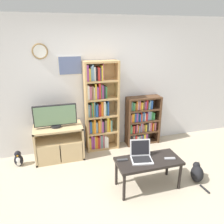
{
  "coord_description": "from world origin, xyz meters",
  "views": [
    {
      "loc": [
        -0.94,
        -2.26,
        2.28
      ],
      "look_at": [
        0.01,
        1.02,
        1.04
      ],
      "focal_mm": 35.0,
      "sensor_mm": 36.0,
      "label": 1
    }
  ],
  "objects_px": {
    "laptop": "(141,155)",
    "remote_far_from_laptop": "(122,160)",
    "bookshelf_tall": "(100,109)",
    "television": "(55,116)",
    "cat": "(197,173)",
    "tv_stand": "(59,142)",
    "bookshelf_short": "(141,121)",
    "remote_near_laptop": "(170,158)",
    "coffee_table": "(148,163)",
    "penguin_figurine": "(19,159)"
  },
  "relations": [
    {
      "from": "bookshelf_tall",
      "to": "remote_near_laptop",
      "type": "distance_m",
      "value": 1.69
    },
    {
      "from": "television",
      "to": "bookshelf_tall",
      "type": "bearing_deg",
      "value": 10.95
    },
    {
      "from": "tv_stand",
      "to": "television",
      "type": "distance_m",
      "value": 0.54
    },
    {
      "from": "bookshelf_tall",
      "to": "penguin_figurine",
      "type": "relative_size",
      "value": 6.1
    },
    {
      "from": "television",
      "to": "cat",
      "type": "distance_m",
      "value": 2.61
    },
    {
      "from": "bookshelf_tall",
      "to": "coffee_table",
      "type": "height_order",
      "value": "bookshelf_tall"
    },
    {
      "from": "bookshelf_short",
      "to": "laptop",
      "type": "height_order",
      "value": "bookshelf_short"
    },
    {
      "from": "cat",
      "to": "remote_far_from_laptop",
      "type": "bearing_deg",
      "value": -170.87
    },
    {
      "from": "bookshelf_tall",
      "to": "penguin_figurine",
      "type": "distance_m",
      "value": 1.75
    },
    {
      "from": "laptop",
      "to": "remote_near_laptop",
      "type": "distance_m",
      "value": 0.44
    },
    {
      "from": "television",
      "to": "bookshelf_tall",
      "type": "relative_size",
      "value": 0.43
    },
    {
      "from": "tv_stand",
      "to": "remote_far_from_laptop",
      "type": "xyz_separation_m",
      "value": [
        0.87,
        -1.15,
        0.16
      ]
    },
    {
      "from": "laptop",
      "to": "remote_far_from_laptop",
      "type": "distance_m",
      "value": 0.29
    },
    {
      "from": "bookshelf_tall",
      "to": "television",
      "type": "bearing_deg",
      "value": -169.05
    },
    {
      "from": "coffee_table",
      "to": "remote_near_laptop",
      "type": "relative_size",
      "value": 5.93
    },
    {
      "from": "coffee_table",
      "to": "penguin_figurine",
      "type": "xyz_separation_m",
      "value": [
        -1.99,
        1.18,
        -0.29
      ]
    },
    {
      "from": "coffee_table",
      "to": "remote_near_laptop",
      "type": "distance_m",
      "value": 0.33
    },
    {
      "from": "tv_stand",
      "to": "penguin_figurine",
      "type": "xyz_separation_m",
      "value": [
        -0.74,
        -0.07,
        -0.19
      ]
    },
    {
      "from": "cat",
      "to": "penguin_figurine",
      "type": "relative_size",
      "value": 1.61
    },
    {
      "from": "bookshelf_tall",
      "to": "remote_near_laptop",
      "type": "bearing_deg",
      "value": -63.38
    },
    {
      "from": "bookshelf_short",
      "to": "cat",
      "type": "height_order",
      "value": "bookshelf_short"
    },
    {
      "from": "television",
      "to": "laptop",
      "type": "distance_m",
      "value": 1.7
    },
    {
      "from": "bookshelf_tall",
      "to": "penguin_figurine",
      "type": "height_order",
      "value": "bookshelf_tall"
    },
    {
      "from": "remote_near_laptop",
      "to": "tv_stand",
      "type": "bearing_deg",
      "value": -116.05
    },
    {
      "from": "remote_near_laptop",
      "to": "remote_far_from_laptop",
      "type": "xyz_separation_m",
      "value": [
        -0.7,
        0.16,
        0.0
      ]
    },
    {
      "from": "coffee_table",
      "to": "penguin_figurine",
      "type": "height_order",
      "value": "coffee_table"
    },
    {
      "from": "coffee_table",
      "to": "remote_near_laptop",
      "type": "xyz_separation_m",
      "value": [
        0.32,
        -0.07,
        0.07
      ]
    },
    {
      "from": "coffee_table",
      "to": "remote_near_laptop",
      "type": "bearing_deg",
      "value": -11.92
    },
    {
      "from": "tv_stand",
      "to": "penguin_figurine",
      "type": "height_order",
      "value": "tv_stand"
    },
    {
      "from": "tv_stand",
      "to": "coffee_table",
      "type": "distance_m",
      "value": 1.77
    },
    {
      "from": "remote_far_from_laptop",
      "to": "cat",
      "type": "bearing_deg",
      "value": -91.32
    },
    {
      "from": "tv_stand",
      "to": "bookshelf_tall",
      "type": "height_order",
      "value": "bookshelf_tall"
    },
    {
      "from": "television",
      "to": "penguin_figurine",
      "type": "xyz_separation_m",
      "value": [
        -0.71,
        -0.06,
        -0.74
      ]
    },
    {
      "from": "laptop",
      "to": "remote_far_from_laptop",
      "type": "height_order",
      "value": "laptop"
    },
    {
      "from": "tv_stand",
      "to": "cat",
      "type": "xyz_separation_m",
      "value": [
        2.09,
        -1.34,
        -0.19
      ]
    },
    {
      "from": "laptop",
      "to": "cat",
      "type": "relative_size",
      "value": 0.76
    },
    {
      "from": "television",
      "to": "remote_near_laptop",
      "type": "xyz_separation_m",
      "value": [
        1.6,
        -1.31,
        -0.38
      ]
    },
    {
      "from": "laptop",
      "to": "penguin_figurine",
      "type": "height_order",
      "value": "laptop"
    },
    {
      "from": "cat",
      "to": "penguin_figurine",
      "type": "height_order",
      "value": "cat"
    },
    {
      "from": "bookshelf_tall",
      "to": "remote_near_laptop",
      "type": "height_order",
      "value": "bookshelf_tall"
    },
    {
      "from": "bookshelf_tall",
      "to": "tv_stand",
      "type": "bearing_deg",
      "value": -169.08
    },
    {
      "from": "bookshelf_short",
      "to": "coffee_table",
      "type": "relative_size",
      "value": 1.06
    },
    {
      "from": "remote_near_laptop",
      "to": "cat",
      "type": "xyz_separation_m",
      "value": [
        0.52,
        -0.02,
        -0.35
      ]
    },
    {
      "from": "tv_stand",
      "to": "remote_near_laptop",
      "type": "xyz_separation_m",
      "value": [
        1.57,
        -1.31,
        0.16
      ]
    },
    {
      "from": "tv_stand",
      "to": "laptop",
      "type": "bearing_deg",
      "value": -45.52
    },
    {
      "from": "remote_near_laptop",
      "to": "cat",
      "type": "bearing_deg",
      "value": 101.38
    },
    {
      "from": "television",
      "to": "remote_far_from_laptop",
      "type": "relative_size",
      "value": 4.67
    },
    {
      "from": "remote_far_from_laptop",
      "to": "cat",
      "type": "relative_size",
      "value": 0.34
    },
    {
      "from": "remote_near_laptop",
      "to": "penguin_figurine",
      "type": "xyz_separation_m",
      "value": [
        -2.31,
        1.24,
        -0.36
      ]
    },
    {
      "from": "tv_stand",
      "to": "remote_far_from_laptop",
      "type": "bearing_deg",
      "value": -52.94
    }
  ]
}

